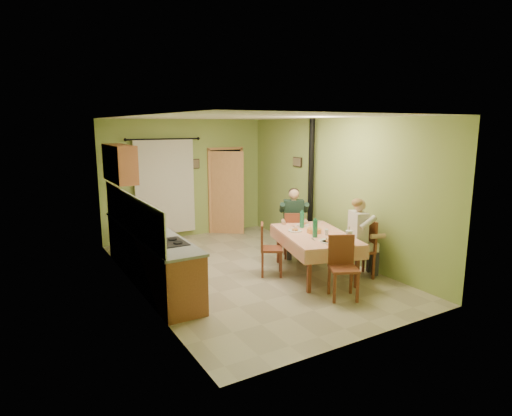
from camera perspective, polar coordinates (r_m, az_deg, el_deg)
floor at (r=8.02m, az=-1.19°, el=-8.38°), size 4.00×6.00×0.01m
room_shell at (r=7.62m, az=-1.25°, el=4.65°), size 4.04×6.04×2.82m
kitchen_run at (r=7.61m, az=-14.07°, el=-6.00°), size 0.64×3.64×1.56m
upper_cabinets at (r=8.55m, az=-17.76°, el=5.70°), size 0.35×1.40×0.70m
curtain at (r=10.11m, az=-12.03°, el=2.80°), size 1.70×0.07×2.22m
doorway at (r=10.68m, az=-3.96°, el=2.30°), size 0.96×0.56×2.15m
dining_table at (r=7.82m, az=7.81°, el=-6.08°), size 1.58×2.10×0.76m
tableware at (r=7.61m, az=8.32°, el=-3.09°), size 0.66×1.65×0.33m
chair_far at (r=8.78m, az=5.00°, el=-4.72°), size 0.54×0.54×0.95m
chair_near at (r=6.88m, az=11.50°, el=-9.40°), size 0.56×0.56×0.97m
chair_right at (r=7.88m, az=13.58°, el=-6.81°), size 0.58×0.58×1.03m
chair_left at (r=7.75m, az=1.98°, el=-6.84°), size 0.53×0.53×0.94m
man_far at (r=8.65m, az=5.05°, el=-0.93°), size 0.65×0.63×1.39m
man_right at (r=7.72m, az=13.66°, el=-2.67°), size 0.58×0.65×1.39m
stove_flue at (r=9.27m, az=7.26°, el=0.73°), size 0.24×0.24×2.80m
picture_back at (r=10.40m, az=-8.06°, el=5.86°), size 0.19×0.03×0.23m
picture_right at (r=9.68m, az=5.54°, el=6.13°), size 0.03×0.31×0.21m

